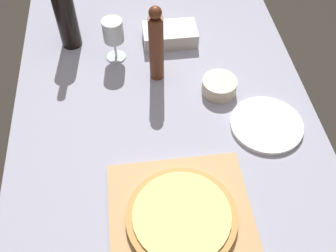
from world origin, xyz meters
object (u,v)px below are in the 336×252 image
(wine_bottle, at_px, (65,13))
(small_bowl, at_px, (219,86))
(pizza, at_px, (183,216))
(wine_glass, at_px, (113,32))
(pepper_mill, at_px, (156,45))

(wine_bottle, bearing_deg, small_bowl, -31.98)
(pizza, relative_size, small_bowl, 2.51)
(small_bowl, bearing_deg, wine_glass, 147.38)
(wine_glass, bearing_deg, pizza, -77.65)
(wine_glass, height_order, small_bowl, wine_glass)
(wine_glass, bearing_deg, wine_bottle, 149.38)
(pepper_mill, bearing_deg, pizza, -89.12)
(pizza, xyz_separation_m, pepper_mill, (-0.01, 0.54, 0.10))
(wine_bottle, relative_size, pepper_mill, 1.20)
(wine_glass, distance_m, small_bowl, 0.40)
(wine_bottle, distance_m, small_bowl, 0.59)
(pizza, bearing_deg, wine_bottle, 111.98)
(pepper_mill, xyz_separation_m, wine_glass, (-0.14, 0.11, -0.02))
(pizza, height_order, wine_glass, wine_glass)
(wine_bottle, relative_size, wine_glass, 2.12)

